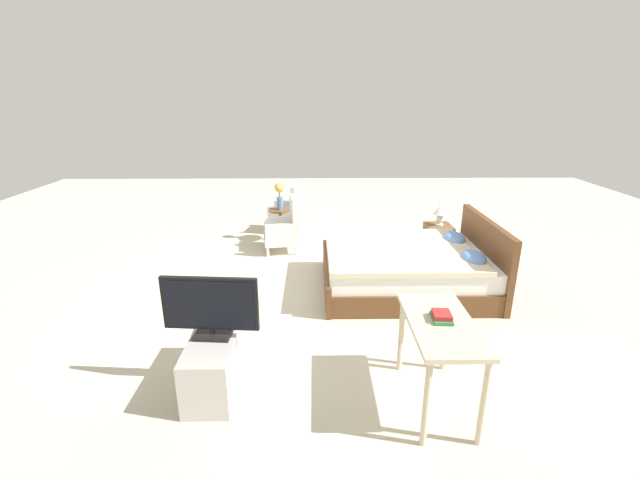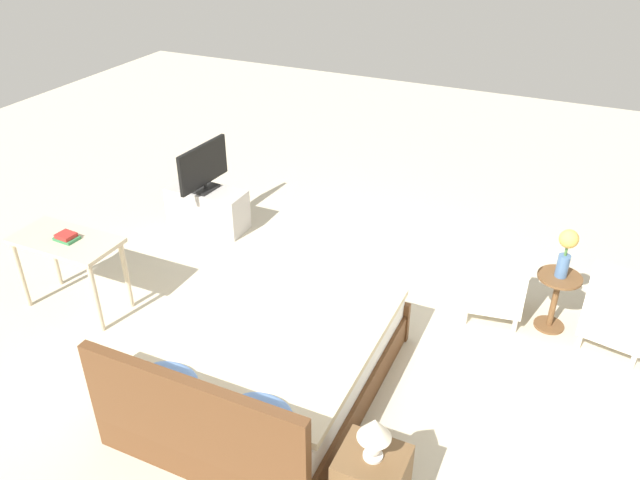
# 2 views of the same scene
# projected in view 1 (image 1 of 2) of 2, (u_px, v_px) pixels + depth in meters

# --- Properties ---
(ground_plane) EXTENTS (16.00, 16.00, 0.00)m
(ground_plane) POSITION_uv_depth(u_px,v_px,m) (330.00, 288.00, 5.84)
(ground_plane) COLOR beige
(bed) EXTENTS (1.73, 2.17, 0.96)m
(bed) POSITION_uv_depth(u_px,v_px,m) (409.00, 268.00, 5.74)
(bed) COLOR brown
(bed) RESTS_ON ground_plane
(armchair_by_window_left) EXTENTS (0.64, 0.64, 0.92)m
(armchair_by_window_left) POSITION_uv_depth(u_px,v_px,m) (287.00, 212.00, 8.13)
(armchair_by_window_left) COLOR white
(armchair_by_window_left) RESTS_ON ground_plane
(armchair_by_window_right) EXTENTS (0.62, 0.62, 0.92)m
(armchair_by_window_right) POSITION_uv_depth(u_px,v_px,m) (284.00, 230.00, 7.10)
(armchair_by_window_right) COLOR white
(armchair_by_window_right) RESTS_ON ground_plane
(side_table) EXTENTS (0.40, 0.40, 0.58)m
(side_table) POSITION_uv_depth(u_px,v_px,m) (280.00, 221.00, 7.62)
(side_table) COLOR brown
(side_table) RESTS_ON ground_plane
(flower_vase) EXTENTS (0.17, 0.17, 0.48)m
(flower_vase) POSITION_uv_depth(u_px,v_px,m) (279.00, 193.00, 7.45)
(flower_vase) COLOR #4C709E
(flower_vase) RESTS_ON side_table
(nightstand) EXTENTS (0.44, 0.41, 0.53)m
(nightstand) POSITION_uv_depth(u_px,v_px,m) (438.00, 241.00, 6.88)
(nightstand) COLOR brown
(nightstand) RESTS_ON ground_plane
(table_lamp) EXTENTS (0.22, 0.22, 0.33)m
(table_lamp) POSITION_uv_depth(u_px,v_px,m) (440.00, 212.00, 6.73)
(table_lamp) COLOR silver
(table_lamp) RESTS_ON nightstand
(tv_stand) EXTENTS (0.96, 0.40, 0.50)m
(tv_stand) POSITION_uv_depth(u_px,v_px,m) (215.00, 360.00, 3.83)
(tv_stand) COLOR #B7B2AD
(tv_stand) RESTS_ON ground_plane
(tv_flatscreen) EXTENTS (0.22, 0.83, 0.56)m
(tv_flatscreen) POSITION_uv_depth(u_px,v_px,m) (210.00, 306.00, 3.65)
(tv_flatscreen) COLOR black
(tv_flatscreen) RESTS_ON tv_stand
(vanity_desk) EXTENTS (1.04, 0.52, 0.78)m
(vanity_desk) POSITION_uv_depth(u_px,v_px,m) (440.00, 335.00, 3.47)
(vanity_desk) COLOR beige
(vanity_desk) RESTS_ON ground_plane
(book_stack) EXTENTS (0.22, 0.16, 0.06)m
(book_stack) POSITION_uv_depth(u_px,v_px,m) (442.00, 316.00, 3.45)
(book_stack) COLOR #337A47
(book_stack) RESTS_ON vanity_desk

